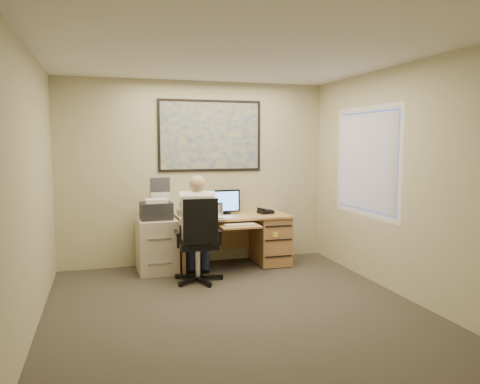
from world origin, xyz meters
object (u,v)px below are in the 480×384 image
object	(u,v)px
desk	(254,234)
person	(197,229)
filing_cabinet	(157,240)
office_chair	(199,258)

from	to	relation	value
desk	person	world-z (taller)	person
filing_cabinet	person	distance (m)	0.80
filing_cabinet	person	world-z (taller)	person
desk	office_chair	world-z (taller)	office_chair
desk	office_chair	bearing A→B (deg)	-144.33
filing_cabinet	office_chair	bearing A→B (deg)	-57.88
desk	filing_cabinet	world-z (taller)	desk
person	filing_cabinet	bearing A→B (deg)	138.20
desk	office_chair	size ratio (longest dim) A/B	1.44
filing_cabinet	person	bearing A→B (deg)	-54.52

